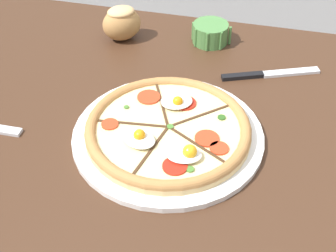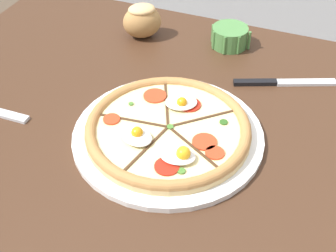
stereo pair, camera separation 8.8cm
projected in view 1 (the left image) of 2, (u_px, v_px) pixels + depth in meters
dining_table at (199, 172)px, 0.96m from camera, size 1.35×0.95×0.73m
pizza at (168, 131)px, 0.89m from camera, size 0.37×0.37×0.06m
ramekin_bowl at (210, 33)px, 1.15m from camera, size 0.09×0.09×0.05m
bread_piece_near at (122, 23)px, 1.15m from camera, size 0.12×0.11×0.09m
knife_spare at (269, 74)px, 1.06m from camera, size 0.22×0.10×0.01m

